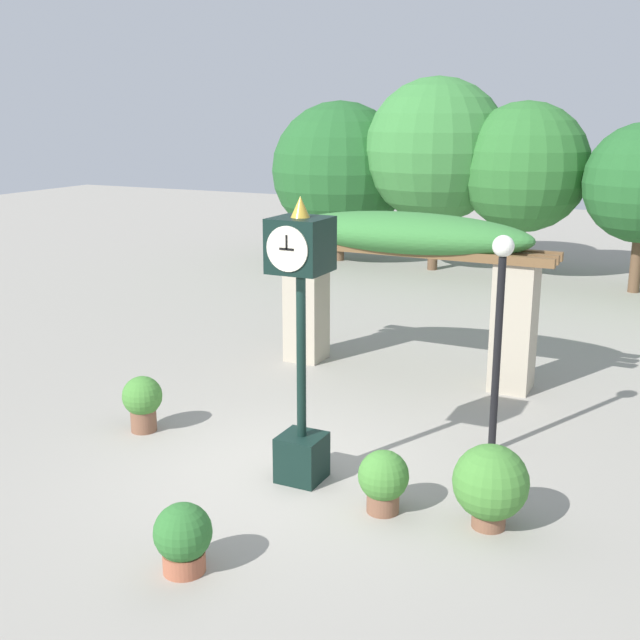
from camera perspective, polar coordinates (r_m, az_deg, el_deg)
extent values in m
plane|color=gray|center=(10.16, -2.80, -10.74)|extent=(60.00, 60.00, 0.00)
cube|color=black|center=(9.86, -1.30, -9.73)|extent=(0.52, 0.52, 0.57)
cylinder|color=black|center=(9.40, -1.34, -2.68)|extent=(0.11, 0.11, 1.97)
cylinder|color=gold|center=(9.15, -1.38, 3.33)|extent=(0.18, 0.18, 0.04)
cube|color=black|center=(9.10, -1.39, 5.37)|extent=(0.62, 0.62, 0.62)
cylinder|color=beige|center=(8.82, -2.36, 5.07)|extent=(0.51, 0.02, 0.51)
cylinder|color=beige|center=(9.38, -0.49, 5.65)|extent=(0.51, 0.02, 0.51)
cube|color=black|center=(8.80, -2.40, 5.05)|extent=(0.18, 0.01, 0.02)
cube|color=black|center=(8.79, -2.41, 5.54)|extent=(0.02, 0.01, 0.16)
cone|color=gold|center=(9.04, -1.41, 8.06)|extent=(0.22, 0.22, 0.24)
cube|color=#A89E89|center=(14.25, -0.98, 1.23)|extent=(0.63, 0.63, 2.09)
cube|color=#A89E89|center=(13.04, 13.63, -0.46)|extent=(0.63, 0.63, 2.09)
cube|color=brown|center=(13.01, 5.65, 4.88)|extent=(4.93, 0.13, 0.14)
cube|color=brown|center=(13.31, 6.13, 5.09)|extent=(4.93, 0.13, 0.14)
cube|color=brown|center=(13.60, 6.59, 5.28)|extent=(4.93, 0.13, 0.14)
ellipsoid|color=#387A38|center=(13.27, 6.16, 6.13)|extent=(4.19, 1.23, 0.70)
cylinder|color=brown|center=(9.08, 11.90, -13.57)|extent=(0.36, 0.36, 0.22)
sphere|color=#427F33|center=(8.89, 12.04, -11.21)|extent=(0.82, 0.82, 0.82)
cylinder|color=#9E563D|center=(8.26, -9.63, -16.57)|extent=(0.42, 0.42, 0.20)
sphere|color=#2D6B2D|center=(8.10, -9.73, -14.65)|extent=(0.57, 0.57, 0.57)
cylinder|color=brown|center=(11.58, -12.43, -6.98)|extent=(0.36, 0.36, 0.31)
sphere|color=#427F33|center=(11.45, -12.53, -5.29)|extent=(0.56, 0.56, 0.56)
cylinder|color=brown|center=(9.22, 4.49, -12.80)|extent=(0.37, 0.37, 0.22)
sphere|color=#427F33|center=(9.07, 4.54, -10.97)|extent=(0.57, 0.57, 0.57)
cylinder|color=black|center=(10.53, 12.47, -2.58)|extent=(0.10, 0.10, 2.60)
sphere|color=white|center=(10.20, 12.91, 5.15)|extent=(0.27, 0.27, 0.27)
cylinder|color=brown|center=(24.06, 1.39, 5.77)|extent=(0.28, 0.28, 1.28)
sphere|color=#235B28|center=(23.83, 1.43, 10.59)|extent=(3.97, 3.97, 3.97)
cylinder|color=brown|center=(22.79, 8.07, 5.98)|extent=(0.28, 0.28, 1.94)
sphere|color=#387A38|center=(22.57, 8.28, 11.86)|extent=(3.92, 3.92, 3.92)
cylinder|color=brown|center=(22.11, 14.01, 5.17)|extent=(0.28, 0.28, 1.75)
sphere|color=#2D6B2D|center=(21.88, 14.34, 10.49)|extent=(3.37, 3.37, 3.37)
cylinder|color=brown|center=(21.20, 21.59, 4.07)|extent=(0.28, 0.28, 1.67)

